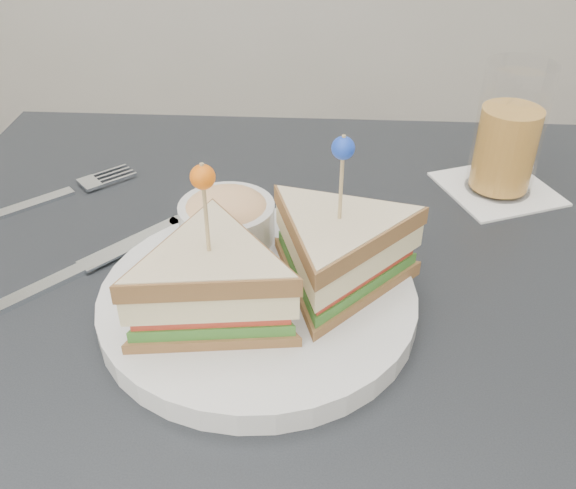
# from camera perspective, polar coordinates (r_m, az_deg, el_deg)

# --- Properties ---
(table) EXTENTS (0.80, 0.80, 0.75)m
(table) POSITION_cam_1_polar(r_m,az_deg,el_deg) (0.64, -0.96, -9.82)
(table) COLOR black
(table) RESTS_ON ground
(plate_meal) EXTENTS (0.36, 0.36, 0.16)m
(plate_meal) POSITION_cam_1_polar(r_m,az_deg,el_deg) (0.55, -1.89, -2.21)
(plate_meal) COLOR silver
(plate_meal) RESTS_ON table
(cutlery_fork) EXTENTS (0.17, 0.16, 0.01)m
(cutlery_fork) POSITION_cam_1_polar(r_m,az_deg,el_deg) (0.78, -20.04, 4.09)
(cutlery_fork) COLOR silver
(cutlery_fork) RESTS_ON table
(cutlery_knife) EXTENTS (0.16, 0.17, 0.01)m
(cutlery_knife) POSITION_cam_1_polar(r_m,az_deg,el_deg) (0.65, -17.15, -1.66)
(cutlery_knife) COLOR white
(cutlery_knife) RESTS_ON table
(drink_set) EXTENTS (0.15, 0.15, 0.15)m
(drink_set) POSITION_cam_1_polar(r_m,az_deg,el_deg) (0.76, 18.95, 9.00)
(drink_set) COLOR white
(drink_set) RESTS_ON table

